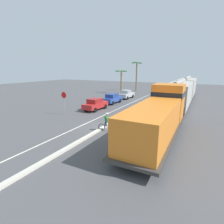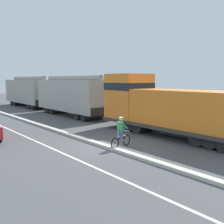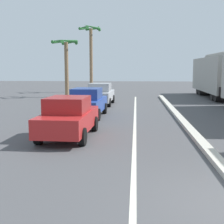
# 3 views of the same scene
# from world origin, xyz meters

# --- Properties ---
(median_curb) EXTENTS (0.36, 36.00, 0.16)m
(median_curb) POSITION_xyz_m (0.00, 6.00, 0.08)
(median_curb) COLOR beige
(median_curb) RESTS_ON ground
(lane_stripe) EXTENTS (0.14, 36.00, 0.01)m
(lane_stripe) POSITION_xyz_m (-2.40, 6.00, 0.00)
(lane_stripe) COLOR silver
(lane_stripe) RESTS_ON ground
(hopper_car_middle) EXTENTS (2.90, 10.60, 4.18)m
(hopper_car_middle) POSITION_xyz_m (5.26, 23.62, 2.08)
(hopper_car_middle) COLOR #A29F97
(hopper_car_middle) RESTS_ON ground
(parked_car_red) EXTENTS (1.94, 4.25, 1.62)m
(parked_car_red) POSITION_xyz_m (-5.00, 5.99, 0.82)
(parked_car_red) COLOR red
(parked_car_red) RESTS_ON ground
(parked_car_blue) EXTENTS (1.96, 4.26, 1.62)m
(parked_car_blue) POSITION_xyz_m (-5.10, 11.32, 0.82)
(parked_car_blue) COLOR #28479E
(parked_car_blue) RESTS_ON ground
(parked_car_silver) EXTENTS (1.92, 4.24, 1.62)m
(parked_car_silver) POSITION_xyz_m (-5.02, 17.15, 0.82)
(parked_car_silver) COLOR #B7BABF
(parked_car_silver) RESTS_ON ground
(palm_tree_near) EXTENTS (2.57, 2.70, 7.56)m
(palm_tree_near) POSITION_xyz_m (-7.51, 29.61, 5.38)
(palm_tree_near) COLOR #846647
(palm_tree_near) RESTS_ON ground
(palm_tree_far) EXTENTS (2.62, 2.70, 5.44)m
(palm_tree_far) POSITION_xyz_m (-8.93, 23.28, 4.09)
(palm_tree_far) COLOR #846647
(palm_tree_far) RESTS_ON ground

